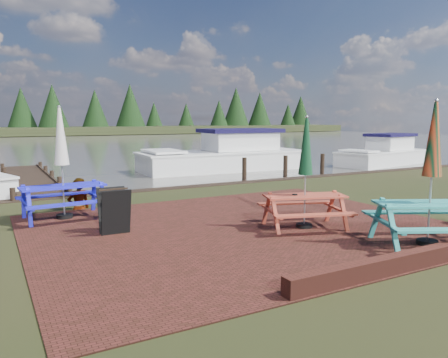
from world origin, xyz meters
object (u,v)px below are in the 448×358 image
at_px(picnic_table_red, 305,190).
at_px(boat_near, 226,157).
at_px(person, 78,179).
at_px(chalkboard, 114,211).
at_px(picnic_table_teal, 430,196).
at_px(boat_far, 384,155).
at_px(picnic_table_blue, 63,180).
at_px(jetty, 29,178).

bearing_deg(picnic_table_red, boat_near, 87.75).
height_order(boat_near, person, boat_near).
distance_m(chalkboard, boat_near, 13.43).
bearing_deg(chalkboard, person, 93.66).
bearing_deg(picnic_table_teal, chalkboard, 170.22).
bearing_deg(picnic_table_red, boat_far, 54.62).
bearing_deg(boat_near, chalkboard, 142.59).
distance_m(picnic_table_red, picnic_table_blue, 5.76).
bearing_deg(jetty, picnic_table_blue, -88.67).
bearing_deg(picnic_table_red, picnic_table_teal, -41.99).
height_order(picnic_table_teal, boat_near, picnic_table_teal).
distance_m(picnic_table_red, boat_far, 16.83).
height_order(picnic_table_teal, boat_far, picnic_table_teal).
distance_m(boat_near, boat_far, 9.29).
height_order(picnic_table_teal, jetty, picnic_table_teal).
bearing_deg(boat_far, jetty, 76.31).
bearing_deg(person, chalkboard, 80.86).
bearing_deg(jetty, picnic_table_red, -66.67).
bearing_deg(boat_near, picnic_table_teal, 168.14).
relative_size(chalkboard, boat_far, 0.15).
height_order(picnic_table_red, person, picnic_table_red).
distance_m(jetty, boat_far, 18.42).
relative_size(picnic_table_blue, chalkboard, 2.78).
distance_m(chalkboard, jetty, 9.46).
height_order(jetty, boat_far, boat_far).
bearing_deg(jetty, chalkboard, -84.71).
height_order(picnic_table_blue, boat_near, picnic_table_blue).
distance_m(picnic_table_teal, boat_far, 17.31).
bearing_deg(jetty, boat_near, 6.16).
height_order(picnic_table_blue, boat_far, picnic_table_blue).
bearing_deg(person, picnic_table_red, 119.15).
relative_size(picnic_table_teal, jetty, 0.30).
distance_m(picnic_table_teal, picnic_table_red, 2.52).
height_order(picnic_table_red, boat_near, picnic_table_red).
distance_m(picnic_table_blue, boat_far, 19.27).
height_order(picnic_table_blue, jetty, picnic_table_blue).
bearing_deg(picnic_table_blue, chalkboard, -75.30).
relative_size(picnic_table_red, chalkboard, 2.53).
bearing_deg(picnic_table_teal, picnic_table_blue, 161.54).
bearing_deg(jetty, picnic_table_teal, -65.67).
relative_size(picnic_table_teal, picnic_table_red, 1.12).
distance_m(picnic_table_teal, person, 8.51).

